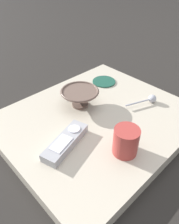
# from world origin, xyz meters

# --- Properties ---
(ground_plane) EXTENTS (6.00, 6.00, 0.00)m
(ground_plane) POSITION_xyz_m (0.00, 0.00, 0.00)
(ground_plane) COLOR black
(table) EXTENTS (0.62, 0.53, 0.04)m
(table) POSITION_xyz_m (0.00, 0.00, 0.02)
(table) COLOR #B7AD99
(table) RESTS_ON ground
(cereal_bowl) EXTENTS (0.14, 0.14, 0.06)m
(cereal_bowl) POSITION_xyz_m (0.00, 0.09, 0.08)
(cereal_bowl) COLOR brown
(cereal_bowl) RESTS_ON table
(coffee_mug) EXTENTS (0.07, 0.07, 0.08)m
(coffee_mug) POSITION_xyz_m (-0.06, -0.17, 0.08)
(coffee_mug) COLOR #A53833
(coffee_mug) RESTS_ON table
(teaspoon) EXTENTS (0.12, 0.06, 0.03)m
(teaspoon) POSITION_xyz_m (0.20, -0.08, 0.06)
(teaspoon) COLOR #A3A5B2
(teaspoon) RESTS_ON table
(tv_remote_near) EXTENTS (0.18, 0.10, 0.03)m
(tv_remote_near) POSITION_xyz_m (-0.16, -0.03, 0.06)
(tv_remote_near) COLOR #9E9EA3
(tv_remote_near) RESTS_ON table
(drink_coaster) EXTENTS (0.10, 0.10, 0.01)m
(drink_coaster) POSITION_xyz_m (0.19, 0.14, 0.05)
(drink_coaster) COLOR #194738
(drink_coaster) RESTS_ON table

